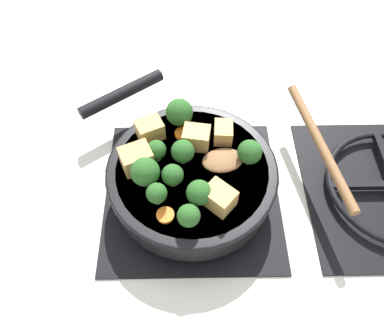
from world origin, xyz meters
The scene contains 20 objects.
ground_plane centered at (0.00, 0.00, 0.00)m, with size 2.40×2.40×0.00m, color silver.
front_burner_grate centered at (0.00, 0.00, 0.01)m, with size 0.31×0.31×0.03m.
skillet_pan centered at (0.00, 0.00, 0.06)m, with size 0.39×0.35×0.06m.
wooden_spoon centered at (-0.03, 0.15, 0.09)m, with size 0.27×0.24×0.02m.
tofu_cube_center_large centered at (-0.06, 0.05, 0.10)m, with size 0.04×0.03×0.03m, color tan.
tofu_cube_near_handle centered at (-0.07, -0.07, 0.10)m, with size 0.04×0.03×0.03m, color tan.
tofu_cube_east_chunk centered at (0.07, 0.04, 0.10)m, with size 0.04×0.04×0.04m, color tan.
tofu_cube_west_chunk centered at (-0.05, 0.01, 0.10)m, with size 0.04×0.04×0.04m, color tan.
tofu_cube_back_piece centered at (-0.01, -0.09, 0.10)m, with size 0.05×0.04×0.04m, color tan.
broccoli_floret_near_spoon centered at (0.06, -0.05, 0.11)m, with size 0.03×0.03×0.04m.
broccoli_floret_center_top centered at (-0.02, -0.06, 0.11)m, with size 0.03×0.03×0.04m.
broccoli_floret_east_rim centered at (-0.01, -0.01, 0.11)m, with size 0.04×0.04×0.05m.
broccoli_floret_west_rim centered at (0.10, -0.01, 0.11)m, with size 0.03×0.03×0.04m.
broccoli_floret_north_edge centered at (0.03, -0.07, 0.11)m, with size 0.05×0.05×0.05m.
broccoli_floret_south_cluster centered at (-0.01, 0.09, 0.11)m, with size 0.04×0.04×0.05m.
broccoli_floret_mid_floret centered at (-0.10, -0.02, 0.11)m, with size 0.05×0.05×0.05m.
broccoli_floret_small_inner centered at (0.06, 0.01, 0.11)m, with size 0.04×0.04×0.05m.
broccoli_floret_tall_stem centered at (0.03, -0.03, 0.11)m, with size 0.03×0.03×0.04m.
carrot_slice_orange_thin centered at (-0.07, -0.01, 0.08)m, with size 0.03×0.03×0.01m, color orange.
carrot_slice_near_center centered at (0.09, -0.04, 0.08)m, with size 0.03×0.03×0.01m, color orange.
Camera 1 is at (0.34, -0.01, 0.59)m, focal length 35.00 mm.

